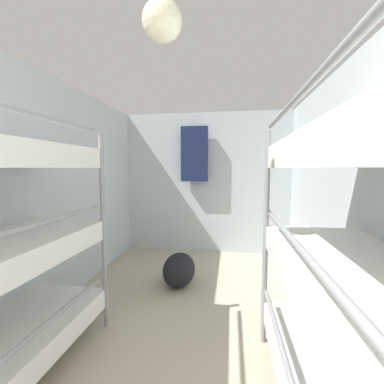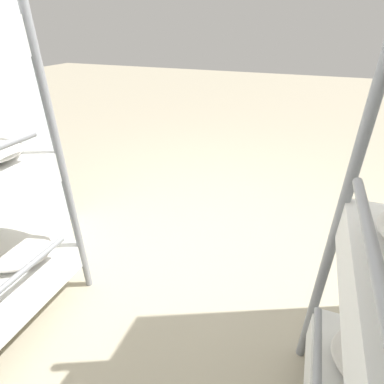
{
  "view_description": "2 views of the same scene",
  "coord_description": "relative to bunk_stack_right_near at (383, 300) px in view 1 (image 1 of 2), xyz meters",
  "views": [
    {
      "loc": [
        0.42,
        0.33,
        1.45
      ],
      "look_at": [
        0.02,
        2.92,
        1.21
      ],
      "focal_mm": 24.0,
      "sensor_mm": 36.0,
      "label": 1
    },
    {
      "loc": [
        -0.5,
        1.72,
        1.59
      ],
      "look_at": [
        0.0,
        0.4,
        0.79
      ],
      "focal_mm": 28.0,
      "sensor_mm": 36.0,
      "label": 2
    }
  ],
  "objects": [
    {
      "name": "wall_left",
      "position": [
        -2.47,
        0.91,
        0.28
      ],
      "size": [
        0.06,
        4.82,
        2.39
      ],
      "color": "silver",
      "rests_on": "ground_plane"
    },
    {
      "name": "wall_right",
      "position": [
        0.38,
        0.91,
        0.28
      ],
      "size": [
        0.06,
        4.82,
        2.39
      ],
      "color": "silver",
      "rests_on": "ground_plane"
    },
    {
      "name": "hanging_coat",
      "position": [
        -1.23,
        3.14,
        0.77
      ],
      "size": [
        0.44,
        0.12,
        0.9
      ],
      "color": "#192347"
    },
    {
      "name": "wall_back",
      "position": [
        -1.04,
        3.29,
        0.28
      ],
      "size": [
        2.91,
        0.06,
        2.39
      ],
      "color": "silver",
      "rests_on": "ground_plane"
    },
    {
      "name": "ceiling_light",
      "position": [
        -1.04,
        0.45,
        1.41
      ],
      "size": [
        0.24,
        0.24,
        0.24
      ],
      "color": "#F4EFCC"
    },
    {
      "name": "bunk_stack_right_near",
      "position": [
        0.0,
        0.0,
        0.0
      ],
      "size": [
        0.71,
        1.9,
        1.78
      ],
      "color": "gray",
      "rests_on": "ground_plane"
    },
    {
      "name": "duffel_bag",
      "position": [
        -1.25,
        1.9,
        -0.72
      ],
      "size": [
        0.39,
        0.57,
        0.39
      ],
      "color": "black",
      "rests_on": "ground_plane"
    }
  ]
}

